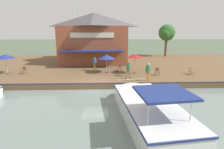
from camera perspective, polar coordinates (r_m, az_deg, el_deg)
The scene contains 18 objects.
ground_plane at distance 16.97m, azimuth -5.58°, elevation -5.13°, with size 220.00×220.00×0.00m, color #4C5B47.
quay_deck at distance 27.53m, azimuth -4.25°, elevation 2.96°, with size 22.00×56.00×0.60m, color brown.
quay_edge_fender at distance 16.87m, azimuth -5.61°, elevation -2.93°, with size 0.20×50.40×0.10m, color #2D2D33.
waterfront_restaurant at distance 29.89m, azimuth -5.80°, elevation 12.10°, with size 11.74×10.64×8.25m.
patio_umbrella_back_row at distance 23.94m, azimuth -31.52°, elevation 5.12°, with size 2.14×2.14×2.39m.
patio_umbrella_mid_patio_right at distance 21.08m, azimuth -1.83°, elevation 5.81°, with size 2.05×2.05×2.23m.
patio_umbrella_by_entrance at distance 20.94m, azimuth 7.53°, elevation 6.01°, with size 1.88×1.88×2.31m.
cafe_chair_far_corner_seat at distance 23.13m, azimuth -26.81°, elevation 1.33°, with size 0.49×0.49×0.85m.
cafe_chair_beside_entrance at distance 20.72m, azimuth 14.56°, elevation 1.09°, with size 0.49×0.49×0.85m.
cafe_chair_back_row_seat at distance 22.46m, azimuth 24.46°, elevation 1.25°, with size 0.60×0.60×0.85m.
cafe_chair_mid_patio at distance 22.41m, azimuth 2.57°, elevation 2.47°, with size 0.51×0.51×0.85m.
cafe_chair_under_first_umbrella at distance 18.25m, azimuth 5.22°, elevation -0.23°, with size 0.49×0.49×0.85m.
person_at_quay_edge at distance 22.32m, azimuth -5.73°, elevation 3.98°, with size 0.49×0.49×1.74m.
person_mid_patio at distance 19.49m, azimuth 5.39°, elevation 2.33°, with size 0.46×0.46×1.64m.
person_near_entrance at distance 18.12m, azimuth 11.71°, elevation 1.64°, with size 0.51×0.51×1.82m.
motorboat_mid_row at distance 11.94m, azimuth 10.58°, elevation -9.76°, with size 9.30×3.99×2.55m.
tree_upstream_bank at distance 34.03m, azimuth -2.51°, elevation 13.44°, with size 3.62×3.44×6.48m.
tree_downstream_bank at distance 36.84m, azimuth 17.36°, elevation 12.72°, with size 3.37×3.21×6.27m.
Camera 1 is at (16.01, 1.07, 5.52)m, focal length 28.00 mm.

